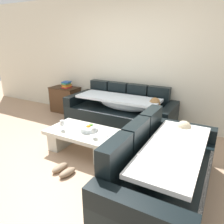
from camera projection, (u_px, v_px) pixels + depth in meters
ground_plane at (68, 162)px, 3.28m from camera, size 14.00×14.00×0.00m
back_wall at (128, 60)px, 4.61m from camera, size 9.00×0.10×2.70m
couch_along_wall at (121, 112)px, 4.46m from camera, size 2.24×0.92×0.88m
couch_near_window at (164, 171)px, 2.49m from camera, size 0.92×1.96×0.88m
coffee_table at (84, 138)px, 3.51m from camera, size 1.20×0.68×0.38m
fruit_bowl at (89, 128)px, 3.44m from camera, size 0.28×0.28×0.10m
wine_glass_near_left at (62, 123)px, 3.45m from camera, size 0.07×0.07×0.17m
wine_glass_near_right at (94, 130)px, 3.18m from camera, size 0.07×0.07×0.17m
open_magazine at (99, 135)px, 3.30m from camera, size 0.31×0.25×0.01m
side_cabinet at (65, 100)px, 5.43m from camera, size 0.72×0.44×0.64m
book_stack_on_cabinet at (67, 85)px, 5.27m from camera, size 0.19×0.23×0.16m
pair_of_shoes at (64, 170)px, 2.99m from camera, size 0.33×0.32×0.09m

